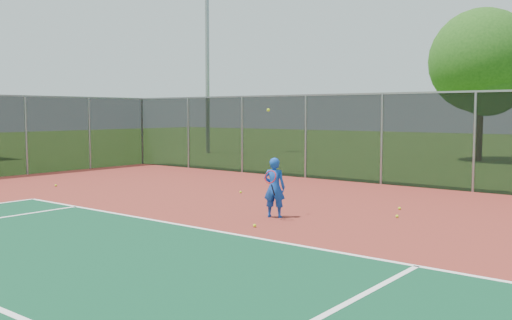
# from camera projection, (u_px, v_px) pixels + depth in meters

# --- Properties ---
(ground) EXTENTS (120.00, 120.00, 0.00)m
(ground) POSITION_uv_depth(u_px,v_px,m) (187.00, 290.00, 7.72)
(ground) COLOR #37611B
(ground) RESTS_ON ground
(court_apron) EXTENTS (30.00, 20.00, 0.02)m
(court_apron) POSITION_uv_depth(u_px,v_px,m) (275.00, 260.00, 9.28)
(court_apron) COLOR maroon
(court_apron) RESTS_ON ground
(fence_back) EXTENTS (30.00, 0.06, 3.03)m
(fence_back) POSITION_uv_depth(u_px,v_px,m) (474.00, 141.00, 16.97)
(fence_back) COLOR black
(fence_back) RESTS_ON court_apron
(tennis_player) EXTENTS (0.59, 0.66, 2.47)m
(tennis_player) POSITION_uv_depth(u_px,v_px,m) (274.00, 187.00, 12.90)
(tennis_player) COLOR #1346B4
(tennis_player) RESTS_ON court_apron
(practice_ball_0) EXTENTS (0.07, 0.07, 0.07)m
(practice_ball_0) POSITION_uv_depth(u_px,v_px,m) (400.00, 208.00, 13.97)
(practice_ball_0) COLOR #C2E51A
(practice_ball_0) RESTS_ON court_apron
(practice_ball_1) EXTENTS (0.07, 0.07, 0.07)m
(practice_ball_1) POSITION_uv_depth(u_px,v_px,m) (397.00, 216.00, 12.90)
(practice_ball_1) COLOR #C2E51A
(practice_ball_1) RESTS_ON court_apron
(practice_ball_3) EXTENTS (0.07, 0.07, 0.07)m
(practice_ball_3) POSITION_uv_depth(u_px,v_px,m) (241.00, 192.00, 16.80)
(practice_ball_3) COLOR #C2E51A
(practice_ball_3) RESTS_ON court_apron
(practice_ball_4) EXTENTS (0.07, 0.07, 0.07)m
(practice_ball_4) POSITION_uv_depth(u_px,v_px,m) (255.00, 226.00, 11.85)
(practice_ball_4) COLOR #C2E51A
(practice_ball_4) RESTS_ON court_apron
(practice_ball_5) EXTENTS (0.07, 0.07, 0.07)m
(practice_ball_5) POSITION_uv_depth(u_px,v_px,m) (56.00, 185.00, 18.33)
(practice_ball_5) COLOR #C2E51A
(practice_ball_5) RESTS_ON court_apron
(floodlight_nw) EXTENTS (0.90, 0.40, 13.45)m
(floodlight_nw) POSITION_uv_depth(u_px,v_px,m) (207.00, 24.00, 33.12)
(floodlight_nw) COLOR gray
(floodlight_nw) RESTS_ON ground
(tree_back_left) EXTENTS (5.06, 5.06, 7.43)m
(tree_back_left) POSITION_uv_depth(u_px,v_px,m) (483.00, 65.00, 27.59)
(tree_back_left) COLOR #342313
(tree_back_left) RESTS_ON ground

